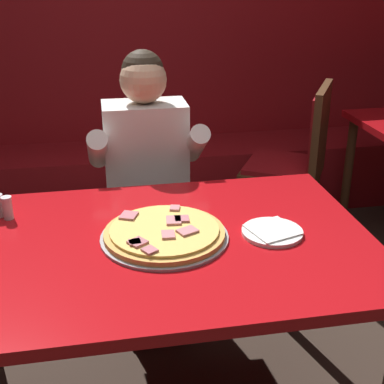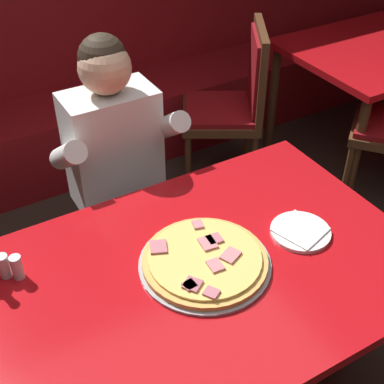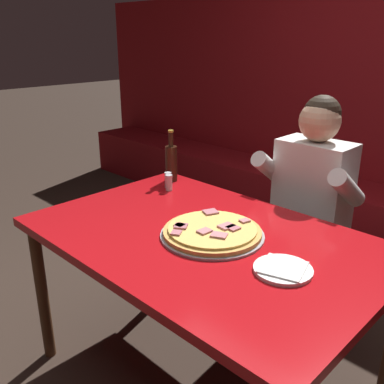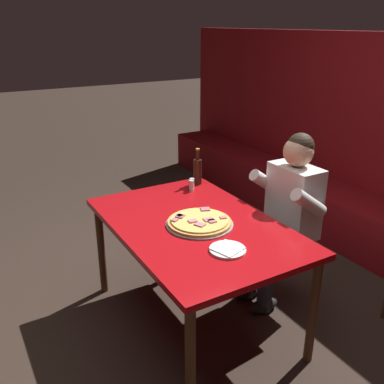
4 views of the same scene
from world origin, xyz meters
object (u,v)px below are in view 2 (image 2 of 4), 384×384
Objects in this scene: main_dining_table at (197,287)px; diner_seated_blue_shirt at (123,172)px; plate_white_paper at (300,231)px; shaker_red_pepper_flakes at (4,267)px; pizza at (205,261)px; dining_chair_far_right at (235,99)px; shaker_oregano at (17,268)px.

diner_seated_blue_shirt is (0.06, 0.71, 0.01)m from main_dining_table.
shaker_red_pepper_flakes reaches higher than plate_white_paper.
pizza is at bearing -91.55° from diner_seated_blue_shirt.
dining_chair_far_right reaches higher than pizza.
pizza is at bearing 20.28° from main_dining_table.
shaker_red_pepper_flakes is (-0.53, 0.29, 0.11)m from main_dining_table.
main_dining_table is 0.58m from shaker_oregano.
shaker_red_pepper_flakes is 1.00× the size of shaker_oregano.
dining_chair_far_right reaches higher than shaker_oregano.
main_dining_table is at bearing -94.44° from diner_seated_blue_shirt.
shaker_red_pepper_flakes is at bearing 161.61° from plate_white_paper.
pizza is 0.70m from diner_seated_blue_shirt.
diner_seated_blue_shirt is (0.02, 0.70, -0.08)m from pizza.
dining_chair_far_right is (0.94, 1.21, -0.21)m from pizza.
main_dining_table is 3.42× the size of pizza.
dining_chair_far_right is at bearing 52.02° from pizza.
main_dining_table is at bearing -128.73° from dining_chair_far_right.
diner_seated_blue_shirt is at bearing 85.56° from main_dining_table.
main_dining_table is at bearing -27.87° from shaker_oregano.
shaker_oregano is 1.77m from dining_chair_far_right.
dining_chair_far_right is at bearing 28.77° from diner_seated_blue_shirt.
dining_chair_far_right is at bearing 32.89° from shaker_oregano.
shaker_red_pepper_flakes and shaker_oregano have the same top height.
plate_white_paper is 1.38m from dining_chair_far_right.
diner_seated_blue_shirt is at bearing 35.71° from shaker_red_pepper_flakes.
dining_chair_far_right reaches higher than shaker_red_pepper_flakes.
main_dining_table is 7.04× the size of plate_white_paper.
shaker_red_pepper_flakes is at bearing 151.53° from main_dining_table.
plate_white_paper is 0.99m from shaker_red_pepper_flakes.
shaker_red_pepper_flakes is 1.79m from dining_chair_far_right.
pizza is 0.59m from shaker_oregano.
main_dining_table is 1.57m from dining_chair_far_right.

